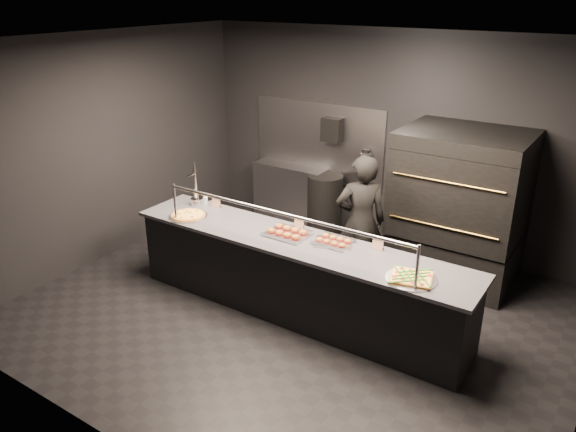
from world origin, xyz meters
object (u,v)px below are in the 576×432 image
at_px(service_counter, 295,277).
at_px(slider_tray_b, 334,241).
at_px(towel_dispenser, 333,130).
at_px(prep_shelf, 290,193).
at_px(fire_extinguisher, 365,168).
at_px(square_pizza, 411,278).
at_px(worker, 361,222).
at_px(round_pizza, 188,215).
at_px(slider_tray_a, 287,233).
at_px(pizza_oven, 459,206).
at_px(beer_tap, 196,192).
at_px(trash_bin, 325,203).

bearing_deg(service_counter, slider_tray_b, 21.09).
bearing_deg(slider_tray_b, towel_dispenser, 119.94).
relative_size(prep_shelf, fire_extinguisher, 2.38).
height_order(fire_extinguisher, square_pizza, fire_extinguisher).
distance_m(fire_extinguisher, worker, 1.55).
xyz_separation_m(round_pizza, slider_tray_b, (1.84, 0.30, 0.01)).
bearing_deg(prep_shelf, slider_tray_a, -57.37).
bearing_deg(fire_extinguisher, pizza_oven, -17.89).
bearing_deg(square_pizza, worker, 133.78).
relative_size(pizza_oven, worker, 1.13).
relative_size(round_pizza, square_pizza, 0.96).
bearing_deg(pizza_oven, slider_tray_a, -126.23).
distance_m(towel_dispenser, fire_extinguisher, 0.74).
bearing_deg(round_pizza, towel_dispenser, 77.78).
height_order(service_counter, fire_extinguisher, service_counter).
distance_m(fire_extinguisher, slider_tray_a, 2.35).
bearing_deg(fire_extinguisher, worker, -65.26).
bearing_deg(slider_tray_b, fire_extinguisher, 108.21).
distance_m(beer_tap, slider_tray_b, 2.02).
relative_size(slider_tray_a, slider_tray_b, 0.99).
relative_size(prep_shelf, trash_bin, 1.35).
bearing_deg(round_pizza, slider_tray_b, 9.26).
distance_m(pizza_oven, worker, 1.28).
relative_size(trash_bin, worker, 0.53).
xyz_separation_m(slider_tray_b, worker, (-0.10, 0.86, -0.10)).
bearing_deg(service_counter, fire_extinguisher, 98.30).
xyz_separation_m(fire_extinguisher, trash_bin, (-0.55, -0.18, -0.62)).
bearing_deg(slider_tray_a, fire_extinguisher, 94.86).
xyz_separation_m(prep_shelf, trash_bin, (0.70, -0.10, -0.01)).
distance_m(slider_tray_a, slider_tray_b, 0.55).
relative_size(fire_extinguisher, slider_tray_a, 1.05).
relative_size(square_pizza, worker, 0.29).
bearing_deg(prep_shelf, slider_tray_b, -47.47).
height_order(service_counter, slider_tray_b, service_counter).
bearing_deg(square_pizza, trash_bin, 134.14).
height_order(slider_tray_a, trash_bin, slider_tray_a).
xyz_separation_m(service_counter, pizza_oven, (1.20, 1.90, 0.50)).
height_order(beer_tap, round_pizza, beer_tap).
height_order(pizza_oven, round_pizza, pizza_oven).
xyz_separation_m(beer_tap, round_pizza, (0.18, -0.35, -0.15)).
bearing_deg(square_pizza, prep_shelf, 140.53).
relative_size(beer_tap, slider_tray_a, 1.23).
bearing_deg(worker, trash_bin, -81.76).
bearing_deg(square_pizza, service_counter, 173.91).
bearing_deg(worker, square_pizza, 97.55).
bearing_deg(fire_extinguisher, towel_dispenser, -178.96).
xyz_separation_m(service_counter, beer_tap, (-1.63, 0.20, 0.62)).
height_order(fire_extinguisher, trash_bin, fire_extinguisher).
bearing_deg(trash_bin, beer_tap, -109.78).
xyz_separation_m(fire_extinguisher, slider_tray_a, (0.20, -2.34, -0.11)).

